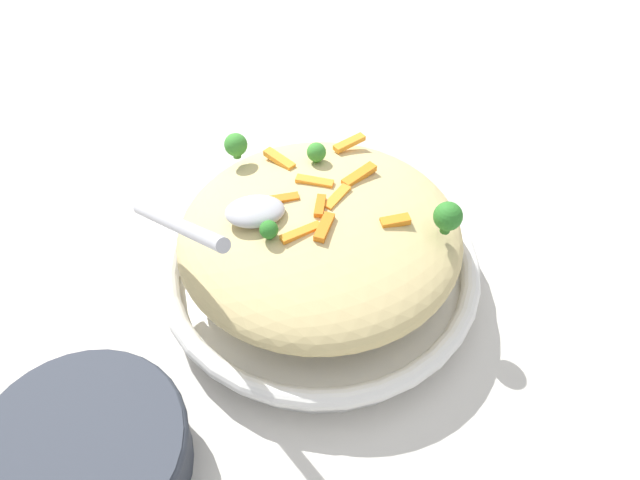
{
  "coord_description": "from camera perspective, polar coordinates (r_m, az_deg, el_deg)",
  "views": [
    {
      "loc": [
        0.06,
        0.4,
        0.52
      ],
      "look_at": [
        0.0,
        0.0,
        0.07
      ],
      "focal_mm": 33.91,
      "sensor_mm": 36.0,
      "label": 1
    }
  ],
  "objects": [
    {
      "name": "pasta_mound",
      "position": [
        0.6,
        0.0,
        0.48
      ],
      "size": [
        0.28,
        0.27,
        0.08
      ],
      "primitive_type": "ellipsoid",
      "color": "#D1BA7A",
      "rests_on": "serving_bowl"
    },
    {
      "name": "carrot_piece_7",
      "position": [
        0.58,
        -3.73,
        3.84
      ],
      "size": [
        0.04,
        0.01,
        0.01
      ],
      "primitive_type": "cube",
      "rotation": [
        0.0,
        0.0,
        0.08
      ],
      "color": "orange",
      "rests_on": "pasta_mound"
    },
    {
      "name": "broccoli_floret_3",
      "position": [
        0.56,
        11.98,
        2.16
      ],
      "size": [
        0.03,
        0.03,
        0.03
      ],
      "color": "#296820",
      "rests_on": "pasta_mound"
    },
    {
      "name": "serving_bowl",
      "position": [
        0.64,
        0.0,
        -2.68
      ],
      "size": [
        0.33,
        0.33,
        0.04
      ],
      "color": "white",
      "rests_on": "ground_plane"
    },
    {
      "name": "carrot_piece_2",
      "position": [
        0.58,
        1.62,
        4.04
      ],
      "size": [
        0.03,
        0.03,
        0.01
      ],
      "primitive_type": "cube",
      "rotation": [
        0.0,
        0.0,
        0.83
      ],
      "color": "orange",
      "rests_on": "pasta_mound"
    },
    {
      "name": "serving_spoon",
      "position": [
        0.54,
        -8.77,
        2.11
      ],
      "size": [
        0.14,
        0.14,
        0.09
      ],
      "color": "#B7B7BC",
      "rests_on": "pasta_mound"
    },
    {
      "name": "carrot_piece_4",
      "position": [
        0.6,
        -0.87,
        5.48
      ],
      "size": [
        0.04,
        0.02,
        0.01
      ],
      "primitive_type": "cube",
      "rotation": [
        0.0,
        0.0,
        5.88
      ],
      "color": "orange",
      "rests_on": "pasta_mound"
    },
    {
      "name": "carrot_piece_8",
      "position": [
        0.57,
        0.11,
        3.03
      ],
      "size": [
        0.02,
        0.03,
        0.01
      ],
      "primitive_type": "cube",
      "rotation": [
        0.0,
        0.0,
        1.29
      ],
      "color": "orange",
      "rests_on": "pasta_mound"
    },
    {
      "name": "carrot_piece_3",
      "position": [
        0.63,
        -3.86,
        7.58
      ],
      "size": [
        0.03,
        0.04,
        0.01
      ],
      "primitive_type": "cube",
      "rotation": [
        0.0,
        0.0,
        2.22
      ],
      "color": "orange",
      "rests_on": "pasta_mound"
    },
    {
      "name": "carrot_piece_9",
      "position": [
        0.55,
        -1.82,
        0.71
      ],
      "size": [
        0.04,
        0.02,
        0.01
      ],
      "primitive_type": "cube",
      "rotation": [
        0.0,
        0.0,
        0.36
      ],
      "color": "orange",
      "rests_on": "pasta_mound"
    },
    {
      "name": "broccoli_floret_1",
      "position": [
        0.63,
        -7.95,
        8.87
      ],
      "size": [
        0.02,
        0.02,
        0.03
      ],
      "color": "#377928",
      "rests_on": "pasta_mound"
    },
    {
      "name": "broccoli_floret_2",
      "position": [
        0.62,
        -0.34,
        8.27
      ],
      "size": [
        0.02,
        0.02,
        0.02
      ],
      "color": "#377928",
      "rests_on": "pasta_mound"
    },
    {
      "name": "carrot_piece_0",
      "position": [
        0.65,
        2.79,
        9.15
      ],
      "size": [
        0.04,
        0.03,
        0.01
      ],
      "primitive_type": "cube",
      "rotation": [
        0.0,
        0.0,
        0.49
      ],
      "color": "orange",
      "rests_on": "pasta_mound"
    },
    {
      "name": "carrot_piece_5",
      "position": [
        0.55,
        0.41,
        1.22
      ],
      "size": [
        0.02,
        0.03,
        0.01
      ],
      "primitive_type": "cube",
      "rotation": [
        0.0,
        0.0,
        4.24
      ],
      "color": "orange",
      "rests_on": "pasta_mound"
    },
    {
      "name": "companion_bowl",
      "position": [
        0.56,
        -21.42,
        -18.3
      ],
      "size": [
        0.18,
        0.18,
        0.05
      ],
      "color": "#333842",
      "rests_on": "ground_plane"
    },
    {
      "name": "carrot_piece_1",
      "position": [
        0.57,
        7.11,
        1.79
      ],
      "size": [
        0.03,
        0.01,
        0.01
      ],
      "primitive_type": "cube",
      "rotation": [
        0.0,
        0.0,
        0.1
      ],
      "color": "orange",
      "rests_on": "pasta_mound"
    },
    {
      "name": "ground_plane",
      "position": [
        0.66,
        0.0,
        -4.01
      ],
      "size": [
        2.4,
        2.4,
        0.0
      ],
      "primitive_type": "plane",
      "color": "beige"
    },
    {
      "name": "broccoli_floret_0",
      "position": [
        0.54,
        -4.85,
        0.97
      ],
      "size": [
        0.02,
        0.02,
        0.02
      ],
      "color": "#296820",
      "rests_on": "pasta_mound"
    },
    {
      "name": "carrot_piece_6",
      "position": [
        0.6,
        3.71,
        6.11
      ],
      "size": [
        0.04,
        0.03,
        0.01
      ],
      "primitive_type": "cube",
      "rotation": [
        0.0,
        0.0,
        3.75
      ],
      "color": "orange",
      "rests_on": "pasta_mound"
    }
  ]
}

